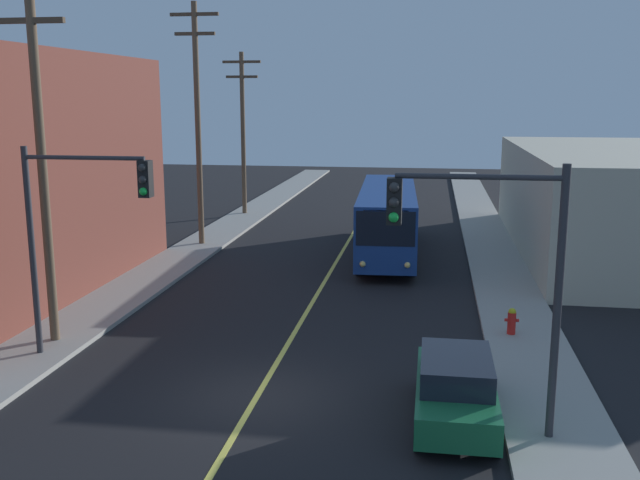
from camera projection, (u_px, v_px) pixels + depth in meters
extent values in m
plane|color=black|center=(257.00, 396.00, 18.23)|extent=(120.00, 120.00, 0.00)
cube|color=gray|center=(142.00, 283.00, 29.00)|extent=(2.50, 90.00, 0.15)
cube|color=gray|center=(509.00, 298.00, 26.80)|extent=(2.50, 90.00, 0.15)
cube|color=#D8CC4C|center=(336.00, 263.00, 32.75)|extent=(0.16, 60.00, 0.01)
cube|color=black|center=(84.00, 257.00, 26.72)|extent=(0.06, 11.62, 1.30)
cube|color=black|center=(78.00, 172.00, 26.09)|extent=(0.06, 11.62, 1.30)
cube|color=black|center=(518.00, 217.00, 35.45)|extent=(0.06, 13.83, 1.30)
cube|color=navy|center=(388.00, 217.00, 34.23)|extent=(3.12, 12.11, 2.75)
cube|color=black|center=(386.00, 229.00, 28.30)|extent=(2.35, 0.19, 1.40)
cube|color=black|center=(389.00, 188.00, 39.93)|extent=(2.30, 0.19, 1.10)
cube|color=black|center=(361.00, 206.00, 34.26)|extent=(0.55, 10.19, 1.10)
cube|color=black|center=(414.00, 206.00, 33.99)|extent=(0.55, 10.19, 1.10)
cube|color=orange|center=(386.00, 214.00, 28.19)|extent=(1.79, 0.15, 0.30)
sphere|color=#F9D872|center=(363.00, 264.00, 28.64)|extent=(0.24, 0.24, 0.24)
sphere|color=#F9D872|center=(407.00, 265.00, 28.45)|extent=(0.24, 0.24, 0.24)
cylinder|color=black|center=(359.00, 263.00, 30.51)|extent=(0.35, 1.01, 1.00)
cylinder|color=black|center=(412.00, 265.00, 30.28)|extent=(0.35, 1.01, 1.00)
cylinder|color=black|center=(367.00, 230.00, 38.02)|extent=(0.35, 1.01, 1.00)
cylinder|color=black|center=(409.00, 231.00, 37.78)|extent=(0.35, 1.01, 1.00)
cube|color=#196038|center=(455.00, 395.00, 16.65)|extent=(1.80, 4.40, 0.70)
cube|color=black|center=(456.00, 369.00, 16.52)|extent=(1.62, 2.47, 0.60)
cylinder|color=black|center=(419.00, 436.00, 15.39)|extent=(0.22, 0.64, 0.64)
cylinder|color=black|center=(495.00, 442.00, 15.15)|extent=(0.22, 0.64, 0.64)
cylinder|color=black|center=(421.00, 382.00, 18.29)|extent=(0.22, 0.64, 0.64)
cylinder|color=black|center=(485.00, 386.00, 18.05)|extent=(0.22, 0.64, 0.64)
cylinder|color=brown|center=(42.00, 161.00, 20.95)|extent=(0.28, 0.28, 10.95)
cube|color=#4C3D2D|center=(31.00, 20.00, 20.16)|extent=(2.00, 0.16, 0.16)
cylinder|color=brown|center=(198.00, 126.00, 35.27)|extent=(0.28, 0.28, 11.80)
cube|color=#4C3D2D|center=(194.00, 14.00, 34.22)|extent=(2.40, 0.16, 0.16)
cube|color=#4C3D2D|center=(195.00, 34.00, 34.40)|extent=(2.00, 0.16, 0.16)
cylinder|color=brown|center=(243.00, 134.00, 44.88)|extent=(0.28, 0.28, 10.02)
cube|color=#4C3D2D|center=(242.00, 62.00, 44.01)|extent=(2.40, 0.16, 0.16)
cube|color=#4C3D2D|center=(242.00, 77.00, 44.19)|extent=(2.00, 0.16, 0.16)
cylinder|color=#2D2D33|center=(32.00, 252.00, 20.33)|extent=(0.18, 0.18, 6.00)
cylinder|color=#2D2D33|center=(84.00, 158.00, 19.54)|extent=(3.50, 0.12, 0.12)
cube|color=black|center=(145.00, 179.00, 19.38)|extent=(0.32, 0.36, 1.00)
sphere|color=#2D2D2D|center=(142.00, 168.00, 19.13)|extent=(0.22, 0.22, 0.22)
sphere|color=#2D2D2D|center=(143.00, 180.00, 19.20)|extent=(0.22, 0.22, 0.22)
sphere|color=green|center=(143.00, 192.00, 19.26)|extent=(0.22, 0.22, 0.22)
cylinder|color=#2D2D33|center=(558.00, 305.00, 15.18)|extent=(0.18, 0.18, 6.00)
cylinder|color=#2D2D33|center=(479.00, 177.00, 14.91)|extent=(3.50, 0.12, 0.12)
cube|color=black|center=(394.00, 201.00, 15.28)|extent=(0.32, 0.36, 1.00)
sphere|color=#2D2D2D|center=(394.00, 187.00, 15.03)|extent=(0.22, 0.22, 0.22)
sphere|color=#2D2D2D|center=(394.00, 202.00, 15.10)|extent=(0.22, 0.22, 0.22)
sphere|color=green|center=(394.00, 217.00, 15.16)|extent=(0.22, 0.22, 0.22)
cylinder|color=red|center=(512.00, 323.00, 22.46)|extent=(0.26, 0.26, 0.70)
sphere|color=gold|center=(512.00, 312.00, 22.39)|extent=(0.24, 0.24, 0.24)
cylinder|color=red|center=(507.00, 320.00, 22.46)|extent=(0.12, 0.10, 0.10)
cylinder|color=red|center=(517.00, 320.00, 22.42)|extent=(0.12, 0.10, 0.10)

